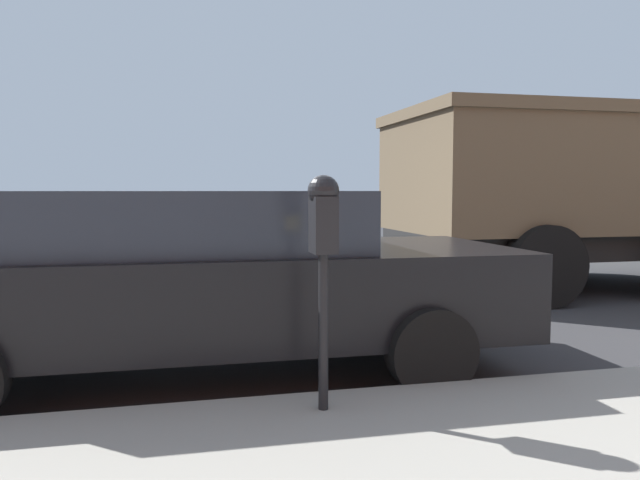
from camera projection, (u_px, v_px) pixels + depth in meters
ground_plane at (245, 337)px, 6.23m from camera, size 220.00×220.00×0.00m
parking_meter at (323, 232)px, 3.72m from camera, size 0.21×0.19×1.43m
car_black at (198, 276)px, 4.95m from camera, size 2.15×5.00×1.46m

